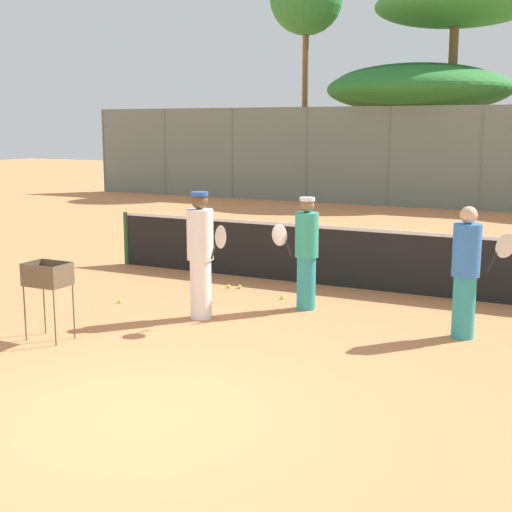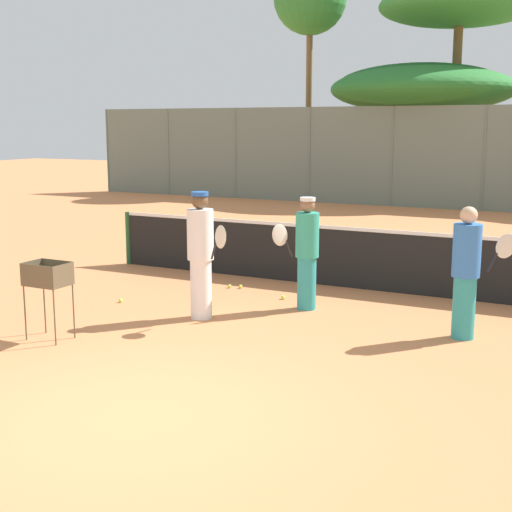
{
  "view_description": "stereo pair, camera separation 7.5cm",
  "coord_description": "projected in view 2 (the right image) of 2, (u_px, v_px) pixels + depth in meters",
  "views": [
    {
      "loc": [
        3.97,
        -5.34,
        2.81
      ],
      "look_at": [
        -0.43,
        3.4,
        1.0
      ],
      "focal_mm": 50.0,
      "sensor_mm": 36.0,
      "label": 1
    },
    {
      "loc": [
        4.03,
        -5.31,
        2.81
      ],
      "look_at": [
        -0.43,
        3.4,
        1.0
      ],
      "focal_mm": 50.0,
      "sensor_mm": 36.0,
      "label": 2
    }
  ],
  "objects": [
    {
      "name": "tennis_ball_0",
      "position": [
        240.0,
        286.0,
        12.4
      ],
      "size": [
        0.07,
        0.07,
        0.07
      ],
      "primitive_type": "sphere",
      "color": "#D1E54C",
      "rests_on": "ground_plane"
    },
    {
      "name": "player_yellow_shirt",
      "position": [
        466.0,
        271.0,
        9.36
      ],
      "size": [
        0.8,
        0.63,
        1.77
      ],
      "rotation": [
        0.0,
        0.0,
        0.62
      ],
      "color": "teal",
      "rests_on": "ground_plane"
    },
    {
      "name": "tennis_ball_3",
      "position": [
        121.0,
        301.0,
        11.41
      ],
      "size": [
        0.07,
        0.07,
        0.07
      ],
      "primitive_type": "sphere",
      "color": "#D1E54C",
      "rests_on": "ground_plane"
    },
    {
      "name": "tree_0",
      "position": [
        460.0,
        7.0,
        26.55
      ],
      "size": [
        6.0,
        6.0,
        7.92
      ],
      "color": "brown",
      "rests_on": "ground_plane"
    },
    {
      "name": "ball_cart",
      "position": [
        47.0,
        281.0,
        9.32
      ],
      "size": [
        0.56,
        0.41,
        1.04
      ],
      "color": "brown",
      "rests_on": "ground_plane"
    },
    {
      "name": "player_white_outfit",
      "position": [
        201.0,
        254.0,
        10.33
      ],
      "size": [
        0.87,
        0.57,
        1.86
      ],
      "rotation": [
        0.0,
        0.0,
        5.79
      ],
      "color": "white",
      "rests_on": "ground_plane"
    },
    {
      "name": "ground_plane",
      "position": [
        136.0,
        416.0,
        6.96
      ],
      "size": [
        80.0,
        80.0,
        0.0
      ],
      "primitive_type": "plane",
      "color": "#D37F4C"
    },
    {
      "name": "tree_4",
      "position": [
        420.0,
        85.0,
        27.9
      ],
      "size": [
        6.4,
        6.4,
        5.16
      ],
      "color": "brown",
      "rests_on": "ground_plane"
    },
    {
      "name": "tennis_ball_1",
      "position": [
        283.0,
        297.0,
        11.63
      ],
      "size": [
        0.07,
        0.07,
        0.07
      ],
      "primitive_type": "sphere",
      "color": "#D1E54C",
      "rests_on": "ground_plane"
    },
    {
      "name": "player_red_cap",
      "position": [
        307.0,
        252.0,
        10.85
      ],
      "size": [
        0.51,
        0.85,
        1.73
      ],
      "rotation": [
        0.0,
        0.0,
        4.27
      ],
      "color": "teal",
      "rests_on": "ground_plane"
    },
    {
      "name": "tennis_ball_2",
      "position": [
        229.0,
        286.0,
        12.42
      ],
      "size": [
        0.07,
        0.07,
        0.07
      ],
      "primitive_type": "sphere",
      "color": "#D1E54C",
      "rests_on": "ground_plane"
    },
    {
      "name": "tree_1",
      "position": [
        423.0,
        90.0,
        26.17
      ],
      "size": [
        6.76,
        6.76,
        4.93
      ],
      "color": "brown",
      "rests_on": "ground_plane"
    },
    {
      "name": "tennis_net",
      "position": [
        353.0,
        257.0,
        12.33
      ],
      "size": [
        9.71,
        0.1,
        1.07
      ],
      "color": "#26592D",
      "rests_on": "ground_plane"
    },
    {
      "name": "back_fence",
      "position": [
        484.0,
        159.0,
        23.19
      ],
      "size": [
        30.9,
        0.08,
        3.43
      ],
      "color": "slate",
      "rests_on": "ground_plane"
    }
  ]
}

